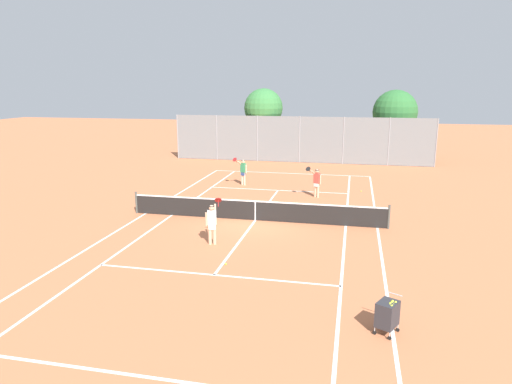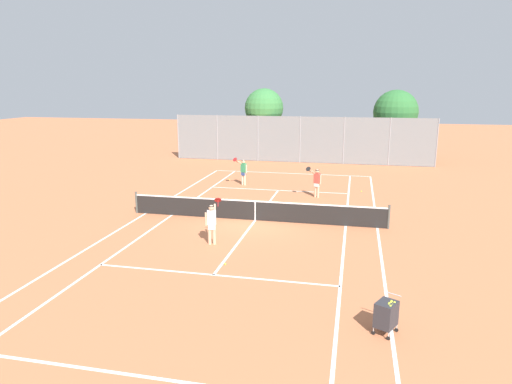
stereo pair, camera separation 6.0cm
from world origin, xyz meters
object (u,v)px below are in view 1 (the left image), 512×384
Objects in this scene: player_far_right at (317,181)px; loose_tennis_ball_1 at (229,180)px; loose_tennis_ball_0 at (226,264)px; loose_tennis_ball_4 at (337,207)px; ball_cart at (387,314)px; loose_tennis_ball_2 at (283,211)px; tennis_net at (255,210)px; tree_behind_left at (263,109)px; player_near_side at (212,222)px; player_far_left at (243,171)px; tree_behind_right at (395,114)px; loose_tennis_ball_3 at (361,191)px.

player_far_right is 7.08m from loose_tennis_ball_1.
loose_tennis_ball_4 is (3.46, 8.57, 0.00)m from loose_tennis_ball_0.
ball_cart reaches higher than loose_tennis_ball_4.
loose_tennis_ball_1 and loose_tennis_ball_2 have the same top height.
tennis_net is at bearing -121.51° from loose_tennis_ball_2.
tennis_net is at bearing -79.75° from tree_behind_left.
loose_tennis_ball_1 is at bearing -92.24° from tree_behind_left.
player_near_side is (-0.97, -3.52, 0.42)m from tennis_net.
tree_behind_right is (9.94, 12.44, 2.91)m from player_far_left.
player_far_right is 0.31× the size of tree_behind_right.
tennis_net is 8.58m from loose_tennis_ball_3.
loose_tennis_ball_3 is at bearing -101.87° from tree_behind_right.
ball_cart is 0.54× the size of player_far_left.
loose_tennis_ball_3 is at bearing 69.35° from loose_tennis_ball_0.
loose_tennis_ball_1 is (-3.81, 14.13, 0.00)m from loose_tennis_ball_0.
loose_tennis_ball_4 is 17.64m from tree_behind_right.
tree_behind_right reaches higher than tennis_net.
player_near_side and player_far_right have the same top height.
loose_tennis_ball_1 is (-3.67, 8.65, -0.48)m from tennis_net.
player_far_left is 26.88× the size of loose_tennis_ball_4.
loose_tennis_ball_0 is 1.00× the size of loose_tennis_ball_2.
loose_tennis_ball_2 is at bearing 58.49° from tennis_net.
player_near_side reaches higher than tennis_net.
player_near_side is at bearing -110.02° from tree_behind_right.
ball_cart reaches higher than loose_tennis_ball_0.
player_near_side reaches higher than ball_cart.
tennis_net is 9.41m from loose_tennis_ball_1.
player_far_left is at bearing -128.60° from tree_behind_right.
loose_tennis_ball_2 is 2.93m from loose_tennis_ball_4.
player_far_right is 14.67m from tree_behind_left.
player_far_left reaches higher than loose_tennis_ball_1.
player_far_right is at bearing -109.30° from tree_behind_right.
ball_cart is 28.77m from tree_behind_left.
tree_behind_right is at bearing 78.13° from loose_tennis_ball_3.
tree_behind_left reaches higher than tree_behind_right.
loose_tennis_ball_2 is at bearing -125.46° from loose_tennis_ball_3.
tree_behind_left reaches higher than loose_tennis_ball_4.
loose_tennis_ball_0 is 24.32m from tree_behind_left.
player_far_left is at bearing -85.19° from tree_behind_left.
tennis_net is 181.82× the size of loose_tennis_ball_3.
player_far_left is at bearing 144.16° from loose_tennis_ball_4.
tree_behind_left is (-2.33, 21.75, 3.26)m from player_near_side.
ball_cart is 14.58× the size of loose_tennis_ball_1.
ball_cart is at bearing -67.96° from loose_tennis_ball_2.
player_near_side is 12.10m from loose_tennis_ball_3.
tree_behind_left is at bearing 94.81° from player_far_left.
player_far_right is 26.88× the size of loose_tennis_ball_0.
player_far_left is 16.19m from tree_behind_right.
tennis_net is at bearing -110.82° from tree_behind_right.
tree_behind_right is (10.85, 1.61, -0.35)m from tree_behind_left.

